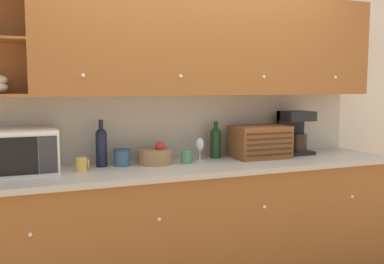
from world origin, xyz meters
TOP-DOWN VIEW (x-y plane):
  - ground_plane at (0.00, 0.00)m, footprint 24.00×24.00m
  - wall_back at (0.00, 0.03)m, footprint 5.57×0.06m
  - counter_unit at (0.00, -0.33)m, footprint 3.19×0.68m
  - backsplash_panel at (0.00, -0.01)m, footprint 3.17×0.01m
  - upper_cabinets at (0.17, -0.17)m, footprint 3.17×0.36m
  - microwave at (-1.25, -0.24)m, footprint 0.51×0.40m
  - mug at (-0.84, -0.29)m, footprint 0.09×0.08m
  - wine_bottle at (-0.68, -0.17)m, footprint 0.08×0.08m
  - storage_canister at (-0.54, -0.20)m, footprint 0.13×0.13m
  - fruit_basket at (-0.29, -0.21)m, footprint 0.26×0.26m
  - mug_blue_second at (-0.06, -0.28)m, footprint 0.10×0.08m
  - wine_glass at (0.08, -0.20)m, footprint 0.07×0.07m
  - second_wine_bottle at (0.25, -0.13)m, footprint 0.09×0.09m
  - bread_box at (0.58, -0.25)m, footprint 0.44×0.31m
  - coffee_maker at (0.97, -0.18)m, footprint 0.25×0.22m

SIDE VIEW (x-z plane):
  - ground_plane at x=0.00m, z-range 0.00..0.00m
  - counter_unit at x=0.00m, z-range 0.00..0.92m
  - mug at x=-0.84m, z-range 0.92..1.01m
  - mug_blue_second at x=-0.06m, z-range 0.92..1.02m
  - fruit_basket at x=-0.29m, z-range 0.89..1.07m
  - storage_canister at x=-0.54m, z-range 0.92..1.04m
  - wine_glass at x=0.08m, z-range 0.95..1.13m
  - bread_box at x=0.58m, z-range 0.92..1.18m
  - second_wine_bottle at x=0.25m, z-range 0.91..1.21m
  - microwave at x=-1.25m, z-range 0.92..1.22m
  - wine_bottle at x=-0.68m, z-range 0.90..1.25m
  - coffee_maker at x=0.97m, z-range 0.92..1.29m
  - backsplash_panel at x=0.00m, z-range 0.92..1.43m
  - wall_back at x=0.00m, z-range 0.00..2.60m
  - upper_cabinets at x=0.17m, z-range 1.43..2.21m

